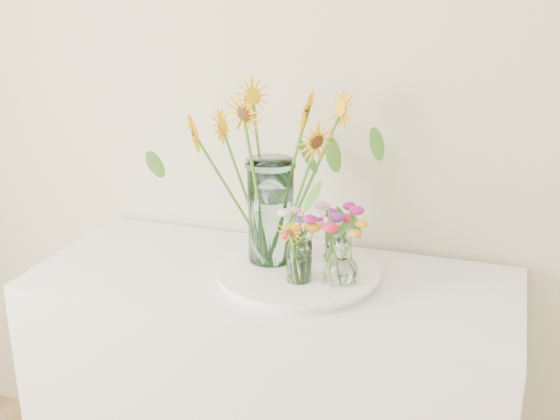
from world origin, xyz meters
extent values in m
cube|color=white|center=(-0.28, 1.93, 0.45)|extent=(1.40, 0.60, 0.90)
cylinder|color=white|center=(-0.21, 1.94, 0.91)|extent=(0.45, 0.45, 0.02)
cylinder|color=#A5D3D5|center=(-0.31, 1.98, 1.08)|extent=(0.13, 0.13, 0.31)
cylinder|color=white|center=(-0.18, 1.87, 0.98)|extent=(0.09, 0.09, 0.12)
cylinder|color=white|center=(-0.13, 2.04, 0.98)|extent=(0.07, 0.07, 0.10)
camera|label=1|loc=(0.33, 0.18, 1.76)|focal=45.00mm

